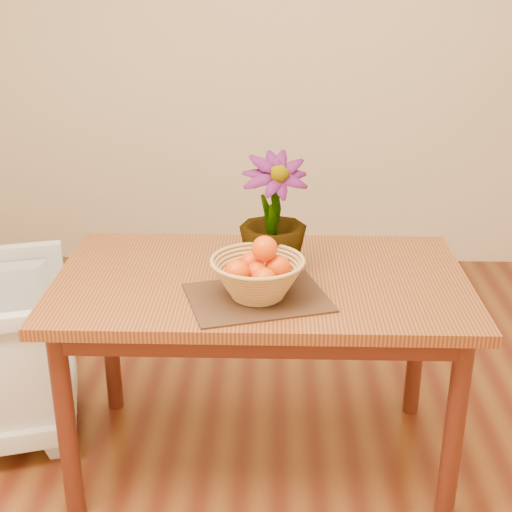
{
  "coord_description": "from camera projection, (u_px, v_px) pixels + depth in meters",
  "views": [
    {
      "loc": [
        0.04,
        -1.91,
        1.74
      ],
      "look_at": [
        -0.01,
        0.18,
        0.87
      ],
      "focal_mm": 50.0,
      "sensor_mm": 36.0,
      "label": 1
    }
  ],
  "objects": [
    {
      "name": "potted_plant",
      "position": [
        273.0,
        215.0,
        2.39
      ],
      "size": [
        0.27,
        0.27,
        0.41
      ],
      "primitive_type": "imported",
      "rotation": [
        0.0,
        0.0,
        0.18
      ],
      "color": "#194413",
      "rests_on": "table"
    },
    {
      "name": "placemat",
      "position": [
        258.0,
        298.0,
        2.26
      ],
      "size": [
        0.51,
        0.43,
        0.01
      ],
      "primitive_type": "cube",
      "rotation": [
        0.0,
        0.0,
        0.29
      ],
      "color": "#3B2015",
      "rests_on": "table"
    },
    {
      "name": "table",
      "position": [
        261.0,
        300.0,
        2.45
      ],
      "size": [
        1.4,
        0.8,
        0.75
      ],
      "color": "brown",
      "rests_on": "floor"
    },
    {
      "name": "wicker_basket",
      "position": [
        258.0,
        279.0,
        2.24
      ],
      "size": [
        0.3,
        0.3,
        0.12
      ],
      "color": "tan",
      "rests_on": "placemat"
    },
    {
      "name": "orange_pile",
      "position": [
        259.0,
        266.0,
        2.23
      ],
      "size": [
        0.21,
        0.2,
        0.15
      ],
      "rotation": [
        0.0,
        0.0,
        -0.28
      ],
      "color": "#EC3F03",
      "rests_on": "wicker_basket"
    },
    {
      "name": "wall_back",
      "position": [
        269.0,
        37.0,
        3.99
      ],
      "size": [
        4.0,
        0.02,
        2.7
      ],
      "primitive_type": "cube",
      "color": "#F6E3BB",
      "rests_on": "floor"
    }
  ]
}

